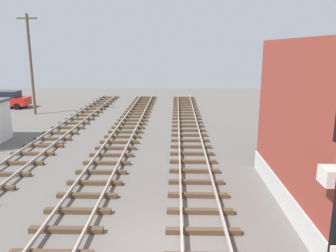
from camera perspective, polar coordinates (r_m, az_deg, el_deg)
name	(u,v)px	position (r m, az deg, el deg)	size (l,w,h in m)	color
ground_plane	(168,245)	(11.24, -0.02, -19.51)	(83.96, 83.96, 0.00)	#605B56
track_near_building	(205,242)	(11.20, 6.23, -18.94)	(2.50, 64.59, 0.32)	#4C3826
track_centre	(59,240)	(11.76, -17.90, -17.89)	(2.50, 64.59, 0.32)	#4C3826
parked_car_red	(8,99)	(38.23, -25.49, 4.09)	(4.20, 2.04, 1.76)	red
utility_pole_far	(31,63)	(33.27, -22.18, 9.79)	(1.80, 0.24, 8.96)	brown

